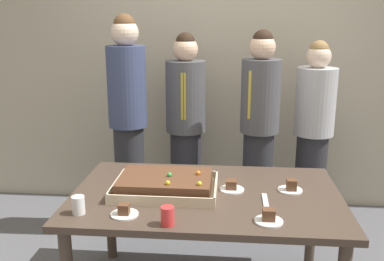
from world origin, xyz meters
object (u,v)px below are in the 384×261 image
Objects in this scene: drink_cup_middle at (168,216)px; person_striped_tie_right at (128,121)px; plated_slice_near_left at (232,187)px; cake_server_utensil at (265,201)px; party_table at (206,205)px; plated_slice_far_right at (124,212)px; plated_slice_far_left at (291,187)px; person_green_shirt_behind at (313,133)px; plated_slice_near_right at (269,218)px; drink_cup_nearest at (78,205)px; sheet_cake at (165,184)px; person_far_right_suit at (259,131)px; person_serving_front at (186,126)px.

person_striped_tie_right is (-0.50, 1.31, 0.17)m from drink_cup_middle.
plated_slice_near_left reaches higher than cake_server_utensil.
plated_slice_far_right is at bearing -140.65° from party_table.
person_green_shirt_behind is at bearing 73.22° from plated_slice_far_left.
plated_slice_far_left is 1.09m from person_green_shirt_behind.
plated_slice_near_right is 0.53m from drink_cup_middle.
drink_cup_nearest is 0.06× the size of person_striped_tie_right.
drink_cup_middle is 0.62m from cake_server_utensil.
person_striped_tie_right is (-1.02, 1.23, 0.20)m from plated_slice_near_right.
plated_slice_near_right is at bearing -30.79° from sheet_cake.
person_green_shirt_behind is (0.48, 1.47, 0.07)m from plated_slice_near_right.
sheet_cake is (-0.25, 0.00, 0.13)m from party_table.
sheet_cake is 4.15× the size of plated_slice_near_left.
plated_slice_far_left is 1.00× the size of plated_slice_far_right.
plated_slice_near_right is 1.02m from drink_cup_nearest.
plated_slice_far_right is at bearing 179.36° from plated_slice_near_right.
party_table is at bearing 39.35° from plated_slice_far_right.
party_table is at bearing 12.03° from person_far_right_suit.
person_striped_tie_right reaches higher than plated_slice_far_right.
person_striped_tie_right reaches higher than person_green_shirt_behind.
plated_slice_far_right is at bearing -155.77° from plated_slice_far_left.
person_green_shirt_behind is (0.83, 1.12, 0.18)m from party_table.
plated_slice_near_left is 1.00× the size of plated_slice_near_right.
person_serving_front is at bearing 115.55° from cake_server_utensil.
person_serving_front is (-0.59, 1.49, 0.10)m from plated_slice_near_right.
person_striped_tie_right reaches higher than person_far_right_suit.
plated_slice_far_right is (-0.77, 0.01, -0.00)m from plated_slice_near_right.
sheet_cake is 1.55m from person_green_shirt_behind.
person_far_right_suit reaches higher than drink_cup_nearest.
cake_server_utensil is (0.52, 0.34, -0.05)m from drink_cup_middle.
plated_slice_far_left is at bearing 27.14° from person_green_shirt_behind.
sheet_cake is 0.99m from person_striped_tie_right.
plated_slice_far_right is at bearing 160.13° from drink_cup_middle.
plated_slice_near_right is 0.26m from cake_server_utensil.
plated_slice_near_left is at bearing -177.56° from plated_slice_far_left.
party_table is 1.02m from person_far_right_suit.
drink_cup_middle reaches higher than plated_slice_far_right.
person_striped_tie_right reaches higher than plated_slice_near_left.
person_striped_tie_right reaches higher than plated_slice_near_right.
cake_server_utensil is 1.03m from person_far_right_suit.
drink_cup_middle reaches higher than plated_slice_near_left.
sheet_cake reaches higher than plated_slice_far_right.
party_table is 10.78× the size of plated_slice_near_right.
sheet_cake is 0.77m from plated_slice_far_left.
drink_cup_middle is 0.06× the size of person_green_shirt_behind.
drink_cup_middle is at bearing -123.40° from plated_slice_near_left.
plated_slice_far_right is 0.25m from drink_cup_nearest.
person_green_shirt_behind is at bearing 68.38° from cake_server_utensil.
plated_slice_near_right reaches higher than plated_slice_far_right.
person_green_shirt_behind reaches higher than cake_server_utensil.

